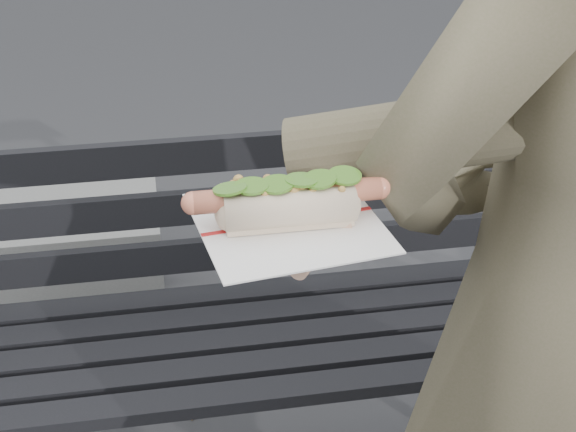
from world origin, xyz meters
The scene contains 3 objects.
park_bench centered at (-0.05, 0.86, 0.52)m, with size 1.50×0.44×0.88m.
person centered at (0.29, 0.14, 0.95)m, with size 0.70×0.46×1.91m, color brown.
held_hotdog centered at (0.08, 0.10, 1.25)m, with size 0.63×0.31×0.20m.
Camera 1 is at (-0.26, -0.77, 1.68)m, focal length 55.00 mm.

